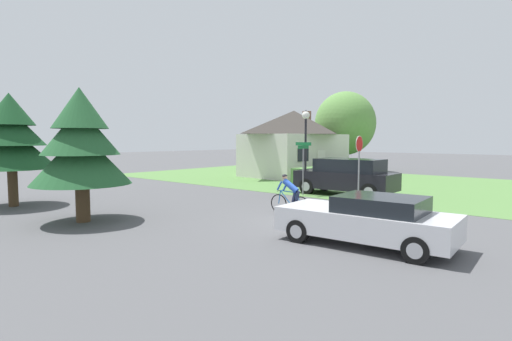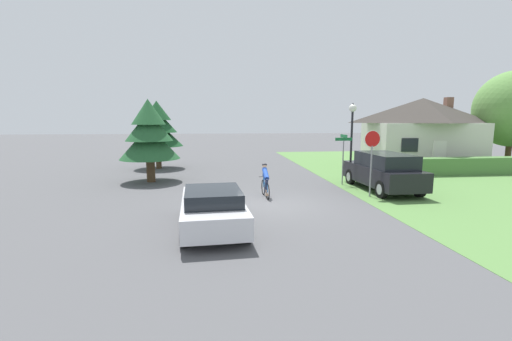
% 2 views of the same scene
% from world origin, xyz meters
% --- Properties ---
extents(ground_plane, '(140.00, 140.00, 0.00)m').
position_xyz_m(ground_plane, '(0.00, 0.00, 0.00)').
color(ground_plane, '#515154').
extents(grass_verge_right, '(16.00, 36.00, 0.01)m').
position_xyz_m(grass_verge_right, '(12.03, 4.00, 0.01)').
color(grass_verge_right, '#568442').
rests_on(grass_verge_right, ground).
extents(cottage_house, '(8.23, 6.19, 5.02)m').
position_xyz_m(cottage_house, '(12.82, 10.37, 2.56)').
color(cottage_house, beige).
rests_on(cottage_house, ground).
extents(hedge_row, '(9.82, 0.90, 1.08)m').
position_xyz_m(hedge_row, '(12.00, 6.05, 0.54)').
color(hedge_row, '#4C7A3D').
rests_on(hedge_row, ground).
extents(sedan_left_lane, '(2.17, 4.61, 1.32)m').
position_xyz_m(sedan_left_lane, '(-2.26, -2.77, 0.67)').
color(sedan_left_lane, silver).
rests_on(sedan_left_lane, ground).
extents(cyclist, '(0.44, 1.70, 1.49)m').
position_xyz_m(cyclist, '(0.01, 1.40, 0.72)').
color(cyclist, black).
rests_on(cyclist, ground).
extents(parked_suv_right, '(2.11, 4.95, 1.82)m').
position_xyz_m(parked_suv_right, '(5.85, 2.20, 0.94)').
color(parked_suv_right, black).
rests_on(parked_suv_right, ground).
extents(stop_sign, '(0.74, 0.07, 2.93)m').
position_xyz_m(stop_sign, '(4.64, 0.94, 2.08)').
color(stop_sign, gray).
rests_on(stop_sign, ground).
extents(street_lamp, '(0.39, 0.39, 4.26)m').
position_xyz_m(street_lamp, '(4.95, 4.03, 3.14)').
color(street_lamp, black).
rests_on(street_lamp, ground).
extents(street_name_sign, '(0.90, 0.90, 2.63)m').
position_xyz_m(street_name_sign, '(4.45, 3.83, 1.83)').
color(street_name_sign, gray).
rests_on(street_name_sign, ground).
extents(conifer_tall_near, '(3.22, 3.22, 4.50)m').
position_xyz_m(conifer_tall_near, '(-5.73, 5.82, 2.64)').
color(conifer_tall_near, '#4C3823').
rests_on(conifer_tall_near, ground).
extents(conifer_tall_far, '(3.42, 3.42, 4.67)m').
position_xyz_m(conifer_tall_far, '(-6.15, 11.06, 2.89)').
color(conifer_tall_far, '#4C3823').
rests_on(conifer_tall_far, ground).
extents(deciduous_tree_right, '(5.19, 5.19, 6.88)m').
position_xyz_m(deciduous_tree_right, '(19.28, 9.57, 4.15)').
color(deciduous_tree_right, '#4C3823').
rests_on(deciduous_tree_right, ground).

